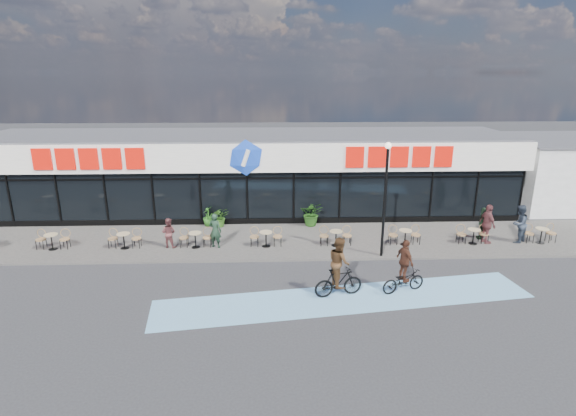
{
  "coord_description": "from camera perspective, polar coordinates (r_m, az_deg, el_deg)",
  "views": [
    {
      "loc": [
        1.36,
        -16.3,
        8.01
      ],
      "look_at": [
        2.07,
        3.5,
        2.03
      ],
      "focal_mm": 28.0,
      "sensor_mm": 36.0,
      "label": 1
    }
  ],
  "objects": [
    {
      "name": "pedestrian_a",
      "position": [
        24.11,
        23.43,
        -1.77
      ],
      "size": [
        0.65,
        1.02,
        1.61
      ],
      "primitive_type": "imported",
      "rotation": [
        0.0,
        0.0,
        -1.86
      ],
      "color": "black",
      "rests_on": "sidewalk"
    },
    {
      "name": "bistro_set_8",
      "position": [
        24.95,
        29.38,
        -2.82
      ],
      "size": [
        1.54,
        0.62,
        0.9
      ],
      "color": "tan",
      "rests_on": "sidewalk"
    },
    {
      "name": "potted_plant_mid",
      "position": [
        24.21,
        -8.64,
        -1.12
      ],
      "size": [
        1.12,
        1.02,
        1.07
      ],
      "primitive_type": "imported",
      "rotation": [
        0.0,
        0.0,
        0.22
      ],
      "color": "#2C5919",
      "rests_on": "sidewalk"
    },
    {
      "name": "bistro_set_7",
      "position": [
        23.4,
        22.41,
        -3.09
      ],
      "size": [
        1.54,
        0.62,
        0.9
      ],
      "color": "tan",
      "rests_on": "sidewalk"
    },
    {
      "name": "ground",
      "position": [
        18.21,
        -6.21,
        -9.39
      ],
      "size": [
        120.0,
        120.0,
        0.0
      ],
      "primitive_type": "plane",
      "color": "#28282B",
      "rests_on": "ground"
    },
    {
      "name": "patron_right",
      "position": [
        21.79,
        -14.92,
        -3.06
      ],
      "size": [
        0.81,
        0.69,
        1.43
      ],
      "primitive_type": "imported",
      "rotation": [
        0.0,
        0.0,
        2.9
      ],
      "color": "brown",
      "rests_on": "sidewalk"
    },
    {
      "name": "cyclist_a",
      "position": [
        16.78,
        6.47,
        -8.03
      ],
      "size": [
        1.93,
        1.04,
        2.32
      ],
      "color": "black",
      "rests_on": "ground"
    },
    {
      "name": "bistro_set_3",
      "position": [
        21.64,
        -11.65,
        -3.7
      ],
      "size": [
        1.54,
        0.62,
        0.9
      ],
      "color": "tan",
      "rests_on": "sidewalk"
    },
    {
      "name": "bistro_set_4",
      "position": [
        21.33,
        -2.81,
        -3.67
      ],
      "size": [
        1.54,
        0.62,
        0.9
      ],
      "color": "tan",
      "rests_on": "sidewalk"
    },
    {
      "name": "bistro_set_6",
      "position": [
        22.24,
        14.59,
        -3.34
      ],
      "size": [
        1.54,
        0.62,
        0.9
      ],
      "color": "tan",
      "rests_on": "sidewalk"
    },
    {
      "name": "potted_plant_left",
      "position": [
        24.44,
        -10.07,
        -1.01
      ],
      "size": [
        0.69,
        0.69,
        1.08
      ],
      "primitive_type": "imported",
      "rotation": [
        0.0,
        0.0,
        4.56
      ],
      "color": "#235718",
      "rests_on": "sidewalk"
    },
    {
      "name": "bistro_set_2",
      "position": [
        22.44,
        -20.05,
        -3.66
      ],
      "size": [
        1.54,
        0.62,
        0.9
      ],
      "color": "tan",
      "rests_on": "sidewalk"
    },
    {
      "name": "lamp_post",
      "position": [
        19.83,
        12.26,
        2.21
      ],
      "size": [
        0.28,
        0.28,
        5.12
      ],
      "color": "black",
      "rests_on": "sidewalk"
    },
    {
      "name": "bistro_set_1",
      "position": [
        23.68,
        -27.73,
        -3.55
      ],
      "size": [
        1.54,
        0.62,
        0.9
      ],
      "color": "tan",
      "rests_on": "sidewalk"
    },
    {
      "name": "pedestrian_b",
      "position": [
        23.51,
        23.99,
        -1.88
      ],
      "size": [
        0.63,
        1.19,
        1.93
      ],
      "primitive_type": "imported",
      "rotation": [
        0.0,
        0.0,
        1.71
      ],
      "color": "brown",
      "rests_on": "sidewalk"
    },
    {
      "name": "neighbour_building",
      "position": [
        33.86,
        32.5,
        4.05
      ],
      "size": [
        9.2,
        7.2,
        4.11
      ],
      "color": "white",
      "rests_on": "ground"
    },
    {
      "name": "sidewalk",
      "position": [
        22.31,
        -5.43,
        -4.17
      ],
      "size": [
        44.0,
        5.0,
        0.1
      ],
      "primitive_type": "cube",
      "color": "#55524C",
      "rests_on": "ground"
    },
    {
      "name": "bike_lane",
      "position": [
        17.03,
        7.25,
        -11.38
      ],
      "size": [
        14.17,
        4.13,
        0.01
      ],
      "primitive_type": "cube",
      "rotation": [
        0.0,
        0.0,
        0.14
      ],
      "color": "#679CC2",
      "rests_on": "ground"
    },
    {
      "name": "potted_plant_right",
      "position": [
        24.1,
        3.05,
        -0.7
      ],
      "size": [
        1.33,
        1.19,
        1.34
      ],
      "primitive_type": "imported",
      "rotation": [
        0.0,
        0.0,
        6.16
      ],
      "color": "#1F4714",
      "rests_on": "sidewalk"
    },
    {
      "name": "patron_left",
      "position": [
        21.3,
        -9.23,
        -2.83
      ],
      "size": [
        0.7,
        0.57,
        1.66
      ],
      "primitive_type": "imported",
      "rotation": [
        0.0,
        0.0,
        2.81
      ],
      "color": "#1B3222",
      "rests_on": "sidewalk"
    },
    {
      "name": "pedestrian_c",
      "position": [
        24.33,
        27.29,
        -1.79
      ],
      "size": [
        1.15,
        1.12,
        1.87
      ],
      "primitive_type": "imported",
      "rotation": [
        0.0,
        0.0,
        3.8
      ],
      "color": "#293341",
      "rests_on": "sidewalk"
    },
    {
      "name": "bistro_set_5",
      "position": [
        21.54,
        6.07,
        -3.54
      ],
      "size": [
        1.54,
        0.62,
        0.9
      ],
      "color": "tan",
      "rests_on": "sidewalk"
    },
    {
      "name": "cyclist_b",
      "position": [
        17.62,
        14.51,
        -8.0
      ],
      "size": [
        1.89,
        1.15,
        2.1
      ],
      "color": "black",
      "rests_on": "ground"
    },
    {
      "name": "building",
      "position": [
        26.87,
        -4.92,
        4.56
      ],
      "size": [
        30.6,
        6.57,
        4.75
      ],
      "color": "black",
      "rests_on": "ground"
    }
  ]
}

